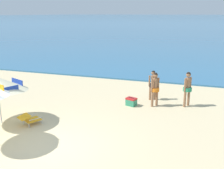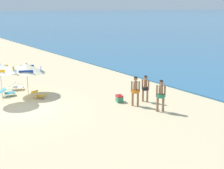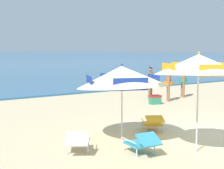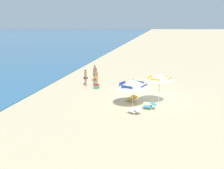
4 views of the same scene
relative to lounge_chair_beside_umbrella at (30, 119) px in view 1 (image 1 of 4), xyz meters
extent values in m
plane|color=#CCB78C|center=(1.74, -1.46, -0.28)|extent=(800.00, 800.00, 0.00)
cube|color=#2D668E|center=(1.74, 408.49, -0.23)|extent=(800.00, 800.00, 0.10)
cube|color=navy|center=(-0.95, 0.62, 1.30)|extent=(0.80, 0.36, 0.30)
cube|color=navy|center=(-0.48, -0.52, 1.30)|extent=(0.36, 0.80, 0.30)
cube|color=gold|center=(0.06, 0.11, -0.08)|extent=(0.75, 0.78, 0.04)
cube|color=gold|center=(-0.11, -0.20, 0.14)|extent=(0.63, 0.60, 0.14)
cylinder|color=silver|center=(-0.02, 0.48, -0.19)|extent=(0.03, 0.03, 0.18)
cylinder|color=silver|center=(0.41, 0.24, -0.19)|extent=(0.03, 0.03, 0.18)
cylinder|color=silver|center=(-0.29, -0.02, -0.19)|extent=(0.03, 0.03, 0.18)
cylinder|color=silver|center=(0.14, -0.26, -0.19)|extent=(0.03, 0.03, 0.18)
cylinder|color=silver|center=(-0.18, 0.24, 0.04)|extent=(0.28, 0.48, 0.02)
cylinder|color=silver|center=(0.30, -0.03, 0.04)|extent=(0.28, 0.48, 0.02)
cylinder|color=#8C6042|center=(4.38, 3.81, 0.14)|extent=(0.12, 0.12, 0.83)
cylinder|color=#8C6042|center=(4.56, 4.04, 0.14)|extent=(0.12, 0.12, 0.83)
cylinder|color=orange|center=(4.47, 3.92, 0.57)|extent=(0.42, 0.42, 0.17)
cylinder|color=#8C6042|center=(4.47, 3.92, 0.85)|extent=(0.23, 0.23, 0.59)
cylinder|color=#8C6042|center=(4.34, 3.76, 0.83)|extent=(0.09, 0.09, 0.62)
cylinder|color=#8C6042|center=(4.60, 4.09, 0.83)|extent=(0.09, 0.09, 0.62)
sphere|color=#8C6042|center=(4.47, 3.92, 1.29)|extent=(0.23, 0.23, 0.23)
sphere|color=black|center=(4.47, 3.92, 1.32)|extent=(0.21, 0.21, 0.21)
cylinder|color=#8C6042|center=(4.07, 4.83, 0.11)|extent=(0.11, 0.11, 0.77)
cylinder|color=#8C6042|center=(4.32, 4.96, 0.11)|extent=(0.11, 0.11, 0.77)
cylinder|color=black|center=(4.19, 4.89, 0.52)|extent=(0.39, 0.39, 0.16)
cylinder|color=#8C6042|center=(4.19, 4.89, 0.77)|extent=(0.21, 0.21, 0.55)
cylinder|color=#8C6042|center=(4.02, 4.80, 0.75)|extent=(0.08, 0.08, 0.58)
cylinder|color=#8C6042|center=(4.37, 4.98, 0.75)|extent=(0.08, 0.08, 0.58)
sphere|color=#8C6042|center=(4.19, 4.89, 1.18)|extent=(0.21, 0.21, 0.21)
sphere|color=black|center=(4.19, 4.89, 1.21)|extent=(0.19, 0.19, 0.19)
cylinder|color=#8C6042|center=(5.89, 4.29, 0.15)|extent=(0.12, 0.12, 0.85)
cylinder|color=#8C6042|center=(6.05, 4.54, 0.15)|extent=(0.12, 0.12, 0.85)
cylinder|color=#23845B|center=(5.97, 4.41, 0.59)|extent=(0.42, 0.42, 0.18)
cylinder|color=#8C6042|center=(5.97, 4.41, 0.87)|extent=(0.23, 0.23, 0.60)
cylinder|color=#8C6042|center=(5.86, 4.24, 0.85)|extent=(0.09, 0.09, 0.64)
cylinder|color=#8C6042|center=(6.09, 4.59, 0.85)|extent=(0.09, 0.09, 0.64)
sphere|color=#8C6042|center=(5.97, 4.41, 1.32)|extent=(0.23, 0.23, 0.23)
sphere|color=black|center=(5.97, 4.41, 1.35)|extent=(0.21, 0.21, 0.21)
cube|color=#2D7F5B|center=(3.36, 3.63, -0.12)|extent=(0.56, 0.48, 0.32)
cube|color=red|center=(3.36, 3.63, 0.08)|extent=(0.58, 0.49, 0.08)
cylinder|color=black|center=(3.36, 3.63, 0.14)|extent=(0.33, 0.13, 0.02)
camera|label=1|loc=(6.42, -8.49, 4.19)|focal=42.36mm
camera|label=2|loc=(17.18, -6.53, 5.14)|focal=49.06mm
camera|label=3|loc=(-6.26, -6.94, 2.09)|focal=51.61mm
camera|label=4|loc=(-18.22, -1.79, 5.39)|focal=39.84mm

